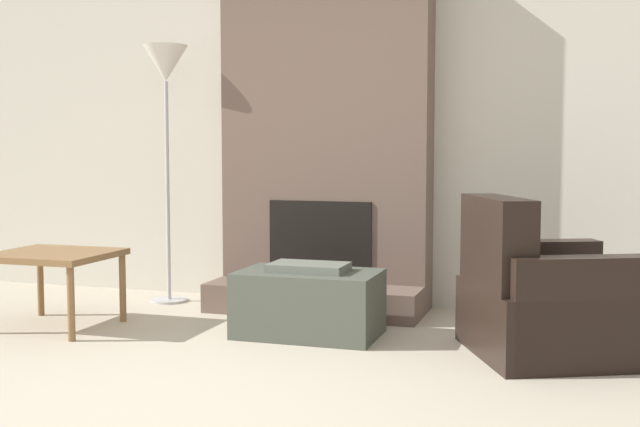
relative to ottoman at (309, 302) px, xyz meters
name	(u,v)px	position (x,y,z in m)	size (l,w,h in m)	color
ground_plane	(159,411)	(-0.18, -1.56, -0.21)	(24.00, 24.00, 0.00)	#B2A893
wall_back	(334,129)	(-0.18, 1.13, 1.09)	(7.30, 0.06, 2.60)	beige
fireplace	(325,143)	(-0.18, 0.92, 0.98)	(1.52, 0.69, 2.60)	brown
ottoman	(309,302)	(0.00, 0.00, 0.00)	(0.86, 0.53, 0.45)	#474C42
armchair	(544,306)	(1.40, -0.05, 0.07)	(1.18, 1.16, 0.89)	black
side_table	(54,261)	(-1.64, -0.28, 0.22)	(0.73, 0.66, 0.49)	brown
floor_lamp_left	(166,80)	(-1.36, 0.73, 1.45)	(0.33, 0.33, 1.91)	#ADADB2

